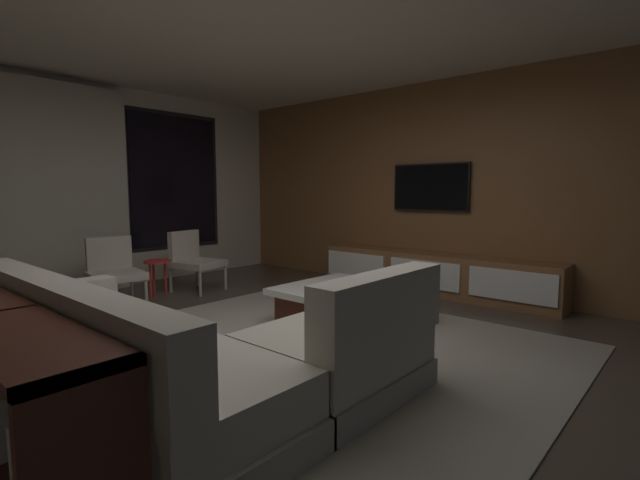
# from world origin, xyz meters

# --- Properties ---
(floor) EXTENTS (9.20, 9.20, 0.00)m
(floor) POSITION_xyz_m (0.00, 0.00, 0.00)
(floor) COLOR #473D33
(back_wall_with_window) EXTENTS (6.60, 0.30, 2.70)m
(back_wall_with_window) POSITION_xyz_m (-0.06, 3.62, 1.34)
(back_wall_with_window) COLOR beige
(back_wall_with_window) RESTS_ON floor
(media_wall) EXTENTS (0.12, 7.80, 2.70)m
(media_wall) POSITION_xyz_m (3.06, 0.00, 1.35)
(media_wall) COLOR brown
(media_wall) RESTS_ON floor
(area_rug) EXTENTS (3.20, 3.80, 0.01)m
(area_rug) POSITION_xyz_m (0.35, -0.10, 0.01)
(area_rug) COLOR gray
(area_rug) RESTS_ON floor
(sectional_couch) EXTENTS (1.98, 2.50, 0.82)m
(sectional_couch) POSITION_xyz_m (-0.98, -0.19, 0.29)
(sectional_couch) COLOR #A49C8C
(sectional_couch) RESTS_ON floor
(coffee_table) EXTENTS (1.16, 1.16, 0.36)m
(coffee_table) POSITION_xyz_m (1.04, 0.13, 0.19)
(coffee_table) COLOR #482318
(coffee_table) RESTS_ON floor
(book_stack_on_coffee_table) EXTENTS (0.29, 0.19, 0.08)m
(book_stack_on_coffee_table) POSITION_xyz_m (1.02, -0.05, 0.40)
(book_stack_on_coffee_table) COLOR #AF77AB
(book_stack_on_coffee_table) RESTS_ON coffee_table
(accent_chair_near_window) EXTENTS (0.65, 0.67, 0.78)m
(accent_chair_near_window) POSITION_xyz_m (0.92, 2.57, 0.43)
(accent_chair_near_window) COLOR #B2ADA0
(accent_chair_near_window) RESTS_ON floor
(accent_chair_by_curtain) EXTENTS (0.62, 0.64, 0.78)m
(accent_chair_by_curtain) POSITION_xyz_m (-0.14, 2.55, 0.43)
(accent_chair_by_curtain) COLOR #B2ADA0
(accent_chair_by_curtain) RESTS_ON floor
(side_stool) EXTENTS (0.32, 0.32, 0.46)m
(side_stool) POSITION_xyz_m (0.40, 2.56, 0.37)
(side_stool) COLOR red
(side_stool) RESTS_ON floor
(media_console) EXTENTS (0.46, 3.10, 0.52)m
(media_console) POSITION_xyz_m (2.77, 0.05, 0.25)
(media_console) COLOR brown
(media_console) RESTS_ON floor
(mounted_tv) EXTENTS (0.05, 1.05, 0.61)m
(mounted_tv) POSITION_xyz_m (2.95, 0.25, 1.35)
(mounted_tv) COLOR black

